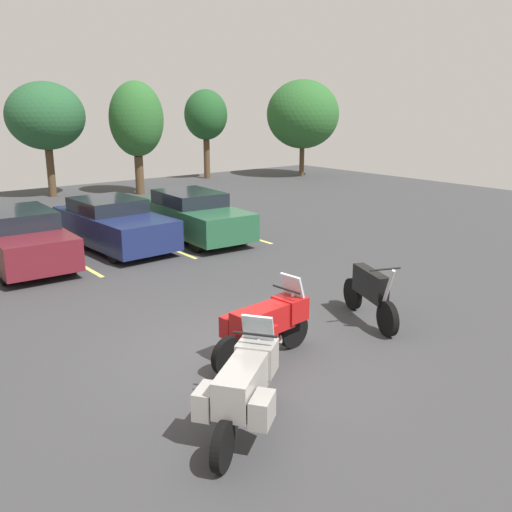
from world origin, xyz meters
name	(u,v)px	position (x,y,z in m)	size (l,w,h in m)	color
ground	(234,357)	(0.00, 0.00, -0.05)	(44.00, 44.00, 0.10)	#38383A
motorcycle_touring	(267,323)	(0.33, -0.49, 0.64)	(2.16, 0.98, 1.36)	black
motorcycle_second	(245,384)	(-1.24, -1.95, 0.66)	(1.83, 1.46, 1.39)	black
motorcycle_third	(370,293)	(2.99, -0.45, 0.59)	(0.96, 2.02, 1.31)	black
parking_stripes	(15,264)	(-1.34, 8.15, 0.00)	(13.92, 5.07, 0.01)	#EAE066
car_maroon	(20,238)	(-1.15, 8.08, 0.73)	(2.01, 4.74, 1.47)	maroon
car_navy	(113,224)	(1.58, 8.23, 0.71)	(2.10, 4.59, 1.45)	navy
car_green	(193,215)	(4.11, 7.84, 0.74)	(2.09, 4.90, 1.48)	#235638
tree_far_left	(46,116)	(3.42, 18.96, 3.63)	(3.48, 3.48, 5.15)	#4C3823
tree_center	(206,115)	(12.69, 19.98, 3.53)	(2.43, 2.43, 4.96)	#4C3823
tree_far_right	(136,120)	(6.94, 17.07, 3.46)	(2.50, 2.50, 5.20)	#4C3823
tree_rear	(303,114)	(17.65, 17.31, 3.57)	(4.18, 4.18, 5.53)	#4C3823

